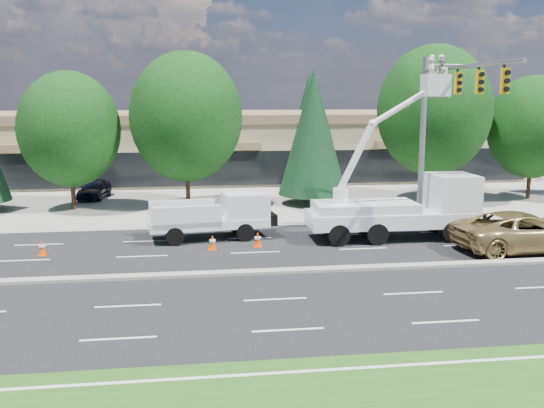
{
  "coord_description": "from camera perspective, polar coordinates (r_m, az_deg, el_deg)",
  "views": [
    {
      "loc": [
        -2.79,
        -23.07,
        7.0
      ],
      "look_at": [
        0.61,
        2.13,
        2.4
      ],
      "focal_mm": 40.0,
      "sensor_mm": 36.0,
      "label": 1
    }
  ],
  "objects": [
    {
      "name": "signal_mast",
      "position": [
        32.74,
        15.53,
        8.23
      ],
      "size": [
        2.76,
        10.16,
        9.0
      ],
      "color": "gray",
      "rests_on": "ground"
    },
    {
      "name": "strip_mall",
      "position": [
        53.28,
        -4.69,
        5.73
      ],
      "size": [
        50.4,
        15.4,
        5.5
      ],
      "color": "tan",
      "rests_on": "ground"
    },
    {
      "name": "tree_back_c",
      "position": [
        66.35,
        3.46,
        8.44
      ],
      "size": [
        4.65,
        4.65,
        9.17
      ],
      "color": "#332114",
      "rests_on": "ground"
    },
    {
      "name": "tree_front_g",
      "position": [
        44.42,
        23.35,
        6.66
      ],
      "size": [
        5.99,
        5.99,
        8.31
      ],
      "color": "#332114",
      "rests_on": "ground"
    },
    {
      "name": "ground",
      "position": [
        24.27,
        -0.76,
        -6.51
      ],
      "size": [
        140.0,
        140.0,
        0.0
      ],
      "primitive_type": "plane",
      "color": "black",
      "rests_on": "ground"
    },
    {
      "name": "tree_front_c",
      "position": [
        38.8,
        -18.52,
        6.69
      ],
      "size": [
        6.09,
        6.09,
        8.44
      ],
      "color": "#332114",
      "rests_on": "ground"
    },
    {
      "name": "parked_car_east",
      "position": [
        45.32,
        3.32,
        2.4
      ],
      "size": [
        3.05,
        5.28,
        1.65
      ],
      "primitive_type": "imported",
      "rotation": [
        0.0,
        0.0,
        0.28
      ],
      "color": "black",
      "rests_on": "ground"
    },
    {
      "name": "minivan",
      "position": [
        29.75,
        22.58,
        -2.4
      ],
      "size": [
        6.64,
        3.53,
        1.78
      ],
      "primitive_type": "imported",
      "rotation": [
        0.0,
        0.0,
        1.66
      ],
      "color": "#9A804A",
      "rests_on": "ground"
    },
    {
      "name": "tree_back_a",
      "position": [
        66.88,
        -21.01,
        7.24
      ],
      "size": [
        4.03,
        4.03,
        7.95
      ],
      "color": "#332114",
      "rests_on": "ground"
    },
    {
      "name": "tree_back_d",
      "position": [
        69.66,
        13.3,
        8.2
      ],
      "size": [
        4.57,
        4.57,
        9.01
      ],
      "color": "#332114",
      "rests_on": "ground"
    },
    {
      "name": "traffic_cone_c",
      "position": [
        28.29,
        -1.36,
        -3.36
      ],
      "size": [
        0.4,
        0.4,
        0.7
      ],
      "color": "#F14507",
      "rests_on": "ground"
    },
    {
      "name": "tree_back_b",
      "position": [
        65.1,
        -8.85,
        8.6
      ],
      "size": [
        4.97,
        4.97,
        9.79
      ],
      "color": "#332114",
      "rests_on": "ground"
    },
    {
      "name": "utility_pickup",
      "position": [
        29.97,
        -5.2,
        -1.5
      ],
      "size": [
        6.02,
        2.85,
        2.22
      ],
      "rotation": [
        0.0,
        0.0,
        0.13
      ],
      "color": "white",
      "rests_on": "ground"
    },
    {
      "name": "tree_front_d",
      "position": [
        38.09,
        -8.08,
        8.13
      ],
      "size": [
        6.97,
        6.97,
        9.67
      ],
      "color": "#332114",
      "rests_on": "ground"
    },
    {
      "name": "bucket_truck",
      "position": [
        30.35,
        12.42,
        0.25
      ],
      "size": [
        8.25,
        2.72,
        8.85
      ],
      "rotation": [
        0.0,
        0.0,
        -0.01
      ],
      "color": "white",
      "rests_on": "ground"
    },
    {
      "name": "tree_front_f",
      "position": [
        41.23,
        15.0,
        8.5
      ],
      "size": [
        7.37,
        7.37,
        10.23
      ],
      "color": "#332114",
      "rests_on": "ground"
    },
    {
      "name": "traffic_cone_b",
      "position": [
        27.85,
        -5.63,
        -3.63
      ],
      "size": [
        0.4,
        0.4,
        0.7
      ],
      "color": "#F14507",
      "rests_on": "ground"
    },
    {
      "name": "parked_car_west",
      "position": [
        43.1,
        -16.38,
        1.38
      ],
      "size": [
        2.13,
        4.09,
        1.33
      ],
      "primitive_type": "imported",
      "rotation": [
        0.0,
        0.0,
        -0.15
      ],
      "color": "black",
      "rests_on": "ground"
    },
    {
      "name": "tree_front_e",
      "position": [
        38.93,
        3.89,
        6.79
      ],
      "size": [
        4.41,
        4.41,
        8.69
      ],
      "color": "#332114",
      "rests_on": "ground"
    },
    {
      "name": "traffic_cone_a",
      "position": [
        28.66,
        -20.81,
        -3.86
      ],
      "size": [
        0.4,
        0.4,
        0.7
      ],
      "color": "#F14507",
      "rests_on": "ground"
    },
    {
      "name": "concrete_apron",
      "position": [
        43.72,
        -3.93,
        1.02
      ],
      "size": [
        140.0,
        22.0,
        0.01
      ],
      "primitive_type": "cube",
      "color": "gray",
      "rests_on": "ground"
    },
    {
      "name": "road_median",
      "position": [
        24.25,
        -0.77,
        -6.37
      ],
      "size": [
        120.0,
        0.55,
        0.12
      ],
      "primitive_type": "cube",
      "color": "gray",
      "rests_on": "ground"
    }
  ]
}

